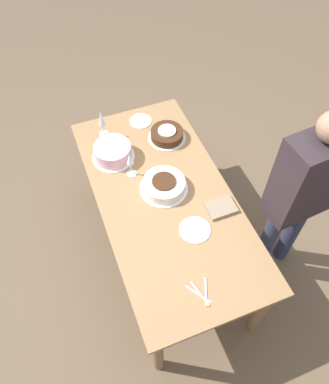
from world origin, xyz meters
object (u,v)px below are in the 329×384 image
object	(u,v)px
wine_glass_far	(101,119)
cake_center_white	(164,185)
cake_back_decorated	(113,152)
person_cutting	(302,191)
cake_front_chocolate	(167,134)
wine_glass_near	(130,160)

from	to	relation	value
wine_glass_far	cake_center_white	bearing A→B (deg)	-159.97
cake_back_decorated	person_cutting	distance (m)	1.30
cake_front_chocolate	cake_back_decorated	bearing A→B (deg)	95.45
cake_center_white	cake_back_decorated	bearing A→B (deg)	30.70
wine_glass_near	person_cutting	bearing A→B (deg)	-126.68
cake_front_chocolate	wine_glass_far	bearing A→B (deg)	63.90
cake_front_chocolate	wine_glass_near	distance (m)	0.44
wine_glass_far	person_cutting	bearing A→B (deg)	-139.06
wine_glass_near	cake_front_chocolate	bearing A→B (deg)	-56.51
cake_center_white	cake_front_chocolate	distance (m)	0.48
cake_front_chocolate	person_cutting	size ratio (longest dim) A/B	0.18
cake_center_white	wine_glass_far	bearing A→B (deg)	20.03
cake_front_chocolate	wine_glass_far	world-z (taller)	wine_glass_far
cake_center_white	cake_front_chocolate	bearing A→B (deg)	-23.81
cake_back_decorated	wine_glass_near	size ratio (longest dim) A/B	1.49
wine_glass_far	person_cutting	world-z (taller)	person_cutting
cake_center_white	wine_glass_far	world-z (taller)	wine_glass_far
cake_back_decorated	wine_glass_near	distance (m)	0.23
person_cutting	cake_back_decorated	bearing A→B (deg)	-46.10
cake_center_white	cake_back_decorated	xyz separation A→B (m)	(0.40, 0.24, 0.01)
person_cutting	wine_glass_far	bearing A→B (deg)	-53.43
person_cutting	cake_front_chocolate	bearing A→B (deg)	-63.76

